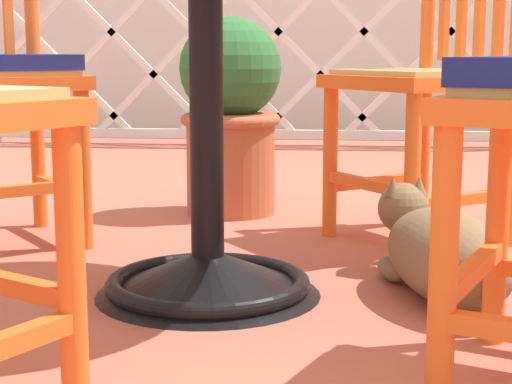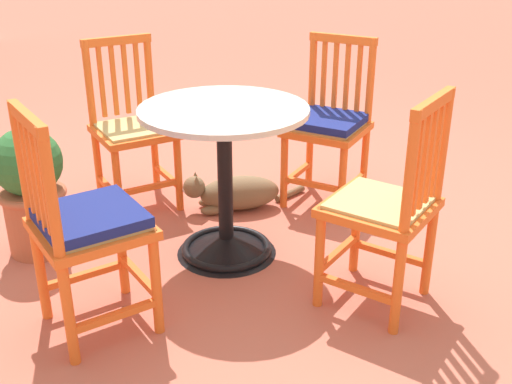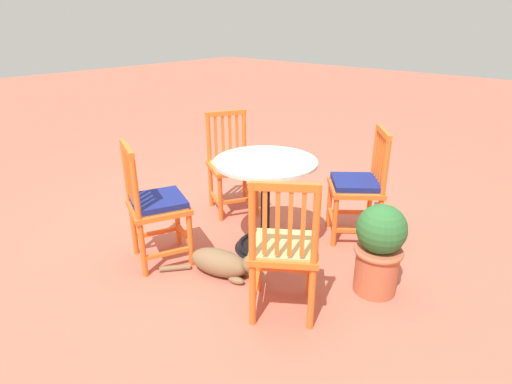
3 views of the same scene
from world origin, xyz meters
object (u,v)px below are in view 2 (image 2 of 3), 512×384
(orange_chair_at_corner, at_px, (386,209))
(terracotta_planter, at_px, (31,188))
(orange_chair_tucked_in, at_px, (133,130))
(cafe_table, at_px, (226,199))
(orange_chair_near_fence, at_px, (328,126))
(orange_chair_facing_out, at_px, (85,226))
(tabby_cat, at_px, (233,193))

(orange_chair_at_corner, relative_size, terracotta_planter, 1.47)
(orange_chair_tucked_in, bearing_deg, cafe_table, -131.81)
(cafe_table, bearing_deg, orange_chair_tucked_in, 48.19)
(orange_chair_near_fence, xyz_separation_m, orange_chair_tucked_in, (-0.14, 1.05, -0.01))
(orange_chair_facing_out, bearing_deg, orange_chair_at_corner, -75.72)
(cafe_table, bearing_deg, tabby_cat, 3.68)
(orange_chair_at_corner, height_order, tabby_cat, orange_chair_at_corner)
(orange_chair_tucked_in, distance_m, tabby_cat, 0.64)
(orange_chair_facing_out, xyz_separation_m, orange_chair_at_corner, (0.29, -1.13, -0.01))
(orange_chair_at_corner, distance_m, orange_chair_tucked_in, 1.54)
(orange_chair_tucked_in, relative_size, terracotta_planter, 1.47)
(orange_chair_facing_out, height_order, terracotta_planter, orange_chair_facing_out)
(orange_chair_near_fence, xyz_separation_m, terracotta_planter, (-0.71, 1.39, -0.12))
(cafe_table, bearing_deg, orange_chair_at_corner, -116.42)
(orange_chair_near_fence, distance_m, terracotta_planter, 1.56)
(orange_chair_at_corner, height_order, orange_chair_near_fence, same)
(orange_chair_at_corner, bearing_deg, orange_chair_facing_out, 104.28)
(orange_chair_facing_out, bearing_deg, orange_chair_near_fence, -35.19)
(orange_chair_tucked_in, relative_size, tabby_cat, 1.38)
(orange_chair_near_fence, height_order, terracotta_planter, orange_chair_near_fence)
(orange_chair_at_corner, relative_size, orange_chair_tucked_in, 1.00)
(tabby_cat, height_order, terracotta_planter, terracotta_planter)
(orange_chair_near_fence, bearing_deg, cafe_table, 143.98)
(orange_chair_facing_out, bearing_deg, terracotta_planter, 39.68)
(orange_chair_facing_out, bearing_deg, orange_chair_tucked_in, 7.19)
(orange_chair_near_fence, bearing_deg, tabby_cat, 108.23)
(orange_chair_at_corner, relative_size, tabby_cat, 1.38)
(orange_chair_at_corner, distance_m, orange_chair_near_fence, 1.03)
(orange_chair_at_corner, distance_m, terracotta_planter, 1.64)
(cafe_table, bearing_deg, terracotta_planter, 93.66)
(cafe_table, relative_size, orange_chair_at_corner, 0.83)
(orange_chair_near_fence, relative_size, orange_chair_tucked_in, 1.00)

